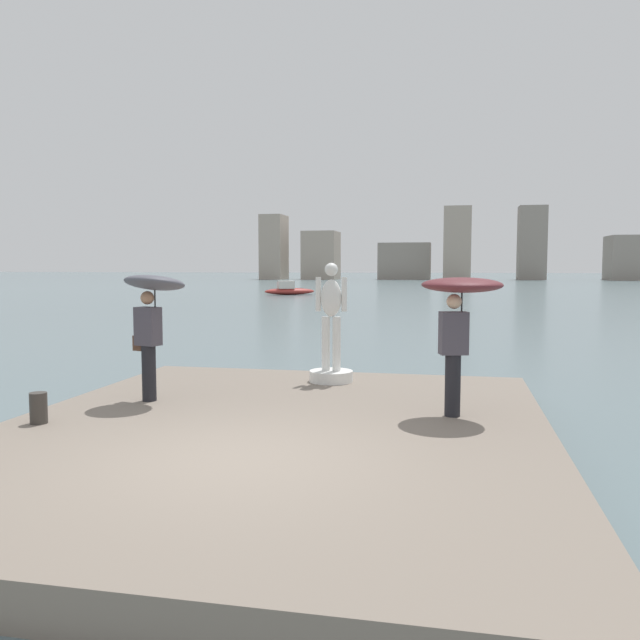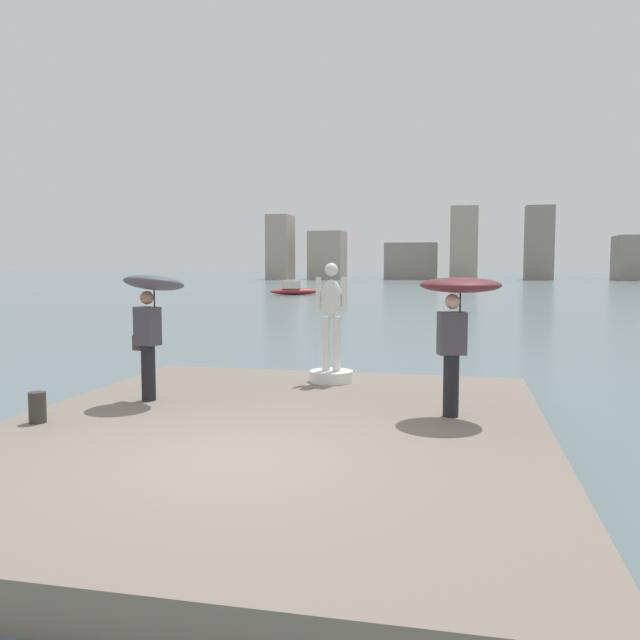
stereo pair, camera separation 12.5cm
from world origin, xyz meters
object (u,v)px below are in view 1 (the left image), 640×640
object	(u,v)px
onlooker_left	(152,305)
mooring_bollard	(39,408)
statue_white_figure	(331,342)
boat_mid	(289,290)
onlooker_right	(460,304)

from	to	relation	value
onlooker_left	mooring_bollard	xyz separation A→B (m)	(-0.86, -1.68, -1.30)
onlooker_left	statue_white_figure	bearing A→B (deg)	42.91
statue_white_figure	boat_mid	size ratio (longest dim) A/B	0.48
onlooker_right	mooring_bollard	distance (m)	5.94
onlooker_left	boat_mid	size ratio (longest dim) A/B	0.44
boat_mid	onlooker_left	bearing A→B (deg)	-78.15
mooring_bollard	onlooker_right	bearing A→B (deg)	16.29
onlooker_left	boat_mid	bearing A→B (deg)	101.85
onlooker_left	onlooker_right	bearing A→B (deg)	-0.68
boat_mid	statue_white_figure	bearing A→B (deg)	-74.58
statue_white_figure	onlooker_right	bearing A→B (deg)	-45.44
statue_white_figure	mooring_bollard	xyz separation A→B (m)	(-3.28, -3.92, -0.52)
onlooker_right	statue_white_figure	bearing A→B (deg)	134.56
statue_white_figure	mooring_bollard	distance (m)	5.14
onlooker_right	mooring_bollard	bearing A→B (deg)	-163.71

